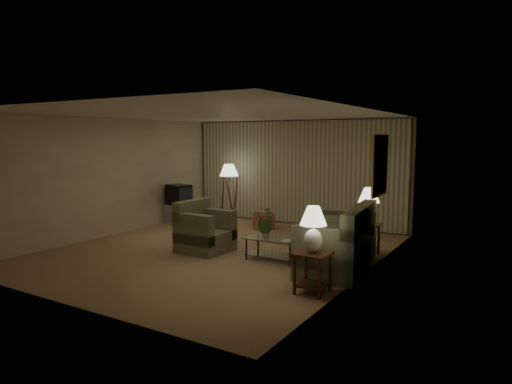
% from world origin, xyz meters
% --- Properties ---
extents(ground, '(7.00, 7.00, 0.00)m').
position_xyz_m(ground, '(0.00, 0.00, 0.00)').
color(ground, tan).
rests_on(ground, ground).
extents(room_shell, '(6.04, 7.02, 2.72)m').
position_xyz_m(room_shell, '(0.02, 1.51, 1.75)').
color(room_shell, beige).
rests_on(room_shell, ground).
extents(sofa, '(2.21, 1.47, 0.87)m').
position_xyz_m(sofa, '(2.50, 0.00, 0.44)').
color(sofa, '#767754').
rests_on(sofa, ground).
extents(armchair, '(0.97, 0.92, 0.79)m').
position_xyz_m(armchair, '(-0.17, -0.19, 0.39)').
color(armchair, '#767754').
rests_on(armchair, ground).
extents(side_table_near, '(0.49, 0.49, 0.60)m').
position_xyz_m(side_table_near, '(2.65, -1.35, 0.40)').
color(side_table_near, '#37190F').
rests_on(side_table_near, ground).
extents(side_table_far, '(0.45, 0.37, 0.60)m').
position_xyz_m(side_table_far, '(2.65, 1.25, 0.39)').
color(side_table_far, '#37190F').
rests_on(side_table_far, ground).
extents(table_lamp_near, '(0.39, 0.39, 0.67)m').
position_xyz_m(table_lamp_near, '(2.65, -1.35, 1.00)').
color(table_lamp_near, silver).
rests_on(table_lamp_near, side_table_near).
extents(table_lamp_far, '(0.40, 0.40, 0.70)m').
position_xyz_m(table_lamp_far, '(2.65, 1.25, 1.01)').
color(table_lamp_far, silver).
rests_on(table_lamp_far, side_table_far).
extents(coffee_table, '(1.04, 0.57, 0.41)m').
position_xyz_m(coffee_table, '(1.31, -0.10, 0.28)').
color(coffee_table, silver).
rests_on(coffee_table, ground).
extents(tv_cabinet, '(1.02, 0.86, 0.50)m').
position_xyz_m(tv_cabinet, '(-2.55, 1.79, 0.25)').
color(tv_cabinet, '#969699').
rests_on(tv_cabinet, ground).
extents(crt_tv, '(0.83, 0.73, 0.53)m').
position_xyz_m(crt_tv, '(-2.55, 1.79, 0.77)').
color(crt_tv, black).
rests_on(crt_tv, tv_cabinet).
extents(floor_lamp, '(0.50, 0.50, 1.55)m').
position_xyz_m(floor_lamp, '(-1.60, 2.73, 0.81)').
color(floor_lamp, '#37190F').
rests_on(floor_lamp, ground).
extents(ottoman, '(0.64, 0.64, 0.37)m').
position_xyz_m(ottoman, '(-0.33, 2.36, 0.18)').
color(ottoman, '#A96639').
rests_on(ottoman, ground).
extents(vase, '(0.18, 0.18, 0.16)m').
position_xyz_m(vase, '(1.16, -0.10, 0.49)').
color(vase, white).
rests_on(vase, coffee_table).
extents(flowers, '(0.47, 0.41, 0.48)m').
position_xyz_m(flowers, '(1.16, -0.10, 0.81)').
color(flowers, '#3B6F31').
rests_on(flowers, vase).
extents(book, '(0.19, 0.25, 0.02)m').
position_xyz_m(book, '(1.56, -0.20, 0.42)').
color(book, olive).
rests_on(book, coffee_table).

